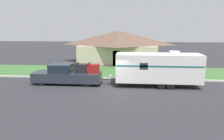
{
  "coord_description": "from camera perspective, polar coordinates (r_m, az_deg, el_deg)",
  "views": [
    {
      "loc": [
        1.54,
        -17.92,
        5.31
      ],
      "look_at": [
        -0.26,
        1.59,
        1.4
      ],
      "focal_mm": 35.0,
      "sensor_mm": 36.0,
      "label": 1
    }
  ],
  "objects": [
    {
      "name": "lawn_strip",
      "position": [
        25.91,
        1.74,
        -0.51
      ],
      "size": [
        80.0,
        7.0,
        0.03
      ],
      "color": "#3D6B33",
      "rests_on": "ground_plane"
    },
    {
      "name": "house_across_street",
      "position": [
        32.94,
        1.59,
        6.28
      ],
      "size": [
        12.03,
        7.24,
        4.7
      ],
      "color": "beige",
      "rests_on": "ground_plane"
    },
    {
      "name": "pickup_truck",
      "position": [
        20.87,
        -11.43,
        -1.18
      ],
      "size": [
        6.42,
        2.0,
        2.02
      ],
      "color": "black",
      "rests_on": "ground_plane"
    },
    {
      "name": "travel_trailer",
      "position": [
        19.98,
        11.99,
        0.59
      ],
      "size": [
        8.75,
        2.34,
        3.21
      ],
      "color": "black",
      "rests_on": "ground_plane"
    },
    {
      "name": "curb_strip",
      "position": [
        22.35,
        1.16,
        -2.28
      ],
      "size": [
        80.0,
        0.3,
        0.14
      ],
      "color": "beige",
      "rests_on": "ground_plane"
    },
    {
      "name": "mailbox",
      "position": [
        24.48,
        -14.36,
        0.72
      ],
      "size": [
        0.48,
        0.2,
        1.26
      ],
      "color": "brown",
      "rests_on": "ground_plane"
    },
    {
      "name": "ground_plane",
      "position": [
        18.75,
        0.33,
        -5.16
      ],
      "size": [
        120.0,
        120.0,
        0.0
      ],
      "primitive_type": "plane",
      "color": "#2D2D33"
    }
  ]
}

